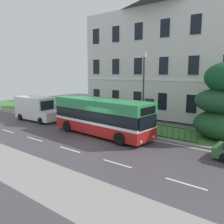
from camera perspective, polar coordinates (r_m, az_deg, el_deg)
The scene contains 7 objects.
ground_plane at distance 18.10m, azimuth -3.84°, elevation -6.94°, with size 60.00×56.00×0.18m.
georgian_townhouse at distance 29.36m, azimuth 13.51°, elevation 13.18°, with size 18.59×8.70×13.83m.
iron_verge_railing at distance 20.99m, azimuth 1.11°, elevation -2.78°, with size 14.35×0.04×0.97m.
evergreen_tree at distance 19.86m, azimuth 25.46°, elevation 1.65°, with size 4.39×4.32×5.90m.
single_decker_bus at distance 19.30m, azimuth -2.57°, elevation -1.03°, with size 9.18×3.12×2.97m.
white_panel_van at distance 26.52m, azimuth -17.95°, elevation 0.86°, with size 5.46×2.28×2.53m.
street_lamp_post at distance 19.93m, azimuth 7.64°, elevation 6.00°, with size 0.36×0.24×6.59m.
Camera 1 is at (11.58, -12.00, 5.17)m, focal length 37.68 mm.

